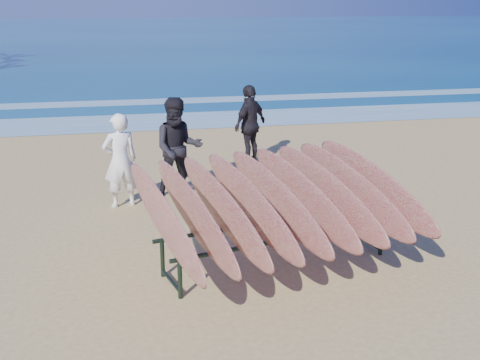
% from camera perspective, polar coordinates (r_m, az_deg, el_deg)
% --- Properties ---
extents(ground, '(120.00, 120.00, 0.00)m').
position_cam_1_polar(ground, '(8.18, 1.13, -8.00)').
color(ground, tan).
rests_on(ground, ground).
extents(ocean, '(160.00, 160.00, 0.00)m').
position_cam_1_polar(ocean, '(62.35, -10.32, 13.52)').
color(ocean, navy).
rests_on(ocean, ground).
extents(foam_near, '(160.00, 160.00, 0.00)m').
position_cam_1_polar(foam_near, '(17.65, -6.03, 5.62)').
color(foam_near, white).
rests_on(foam_near, ground).
extents(foam_far, '(160.00, 160.00, 0.00)m').
position_cam_1_polar(foam_far, '(21.08, -7.00, 7.43)').
color(foam_far, white).
rests_on(foam_far, ground).
extents(surfboard_rack, '(3.76, 3.51, 1.49)m').
position_cam_1_polar(surfboard_rack, '(7.83, 3.55, -1.98)').
color(surfboard_rack, black).
rests_on(surfboard_rack, ground).
extents(person_white, '(0.67, 0.52, 1.62)m').
position_cam_1_polar(person_white, '(10.34, -11.29, 1.82)').
color(person_white, white).
rests_on(person_white, ground).
extents(person_dark_a, '(0.88, 0.69, 1.80)m').
position_cam_1_polar(person_dark_a, '(10.63, -5.88, 3.00)').
color(person_dark_a, black).
rests_on(person_dark_a, ground).
extents(person_dark_b, '(1.02, 0.97, 1.70)m').
position_cam_1_polar(person_dark_b, '(12.85, 0.96, 5.28)').
color(person_dark_b, black).
rests_on(person_dark_b, ground).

